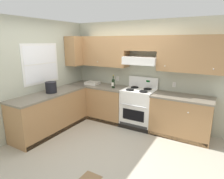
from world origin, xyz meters
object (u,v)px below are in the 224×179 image
Objects in this scene: bucket at (51,87)px; wine_bottle at (113,83)px; bowl at (92,83)px; stove at (138,107)px.

wine_bottle is at bearing 48.12° from bucket.
stove is at bearing -0.00° from bowl.
bucket is (-0.29, -1.20, 0.11)m from bowl.
stove is 1.44m from bowl.
bowl is 1.24m from bucket.
stove reaches higher than bowl.
wine_bottle is 1.50m from bucket.
bucket is at bearing -144.21° from stove.
bucket reaches higher than bowl.
wine_bottle reaches higher than stove.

